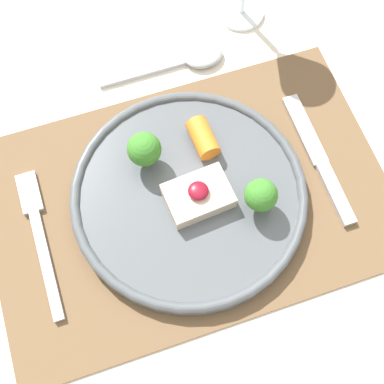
{
  "coord_description": "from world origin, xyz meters",
  "views": [
    {
      "loc": [
        -0.07,
        -0.23,
        1.35
      ],
      "look_at": [
        0.0,
        -0.0,
        0.78
      ],
      "focal_mm": 50.0,
      "sensor_mm": 36.0,
      "label": 1
    }
  ],
  "objects_px": {
    "fork": "(39,232)",
    "spoon": "(192,58)",
    "dinner_plate": "(193,193)",
    "knife": "(323,166)"
  },
  "relations": [
    {
      "from": "dinner_plate",
      "to": "knife",
      "type": "distance_m",
      "value": 0.16
    },
    {
      "from": "fork",
      "to": "knife",
      "type": "distance_m",
      "value": 0.35
    },
    {
      "from": "spoon",
      "to": "fork",
      "type": "bearing_deg",
      "value": -147.92
    },
    {
      "from": "fork",
      "to": "spoon",
      "type": "xyz_separation_m",
      "value": [
        0.25,
        0.18,
        0.0
      ]
    },
    {
      "from": "fork",
      "to": "spoon",
      "type": "distance_m",
      "value": 0.3
    },
    {
      "from": "fork",
      "to": "spoon",
      "type": "bearing_deg",
      "value": 33.06
    },
    {
      "from": "dinner_plate",
      "to": "spoon",
      "type": "xyz_separation_m",
      "value": [
        0.06,
        0.19,
        -0.01
      ]
    },
    {
      "from": "dinner_plate",
      "to": "fork",
      "type": "height_order",
      "value": "dinner_plate"
    },
    {
      "from": "dinner_plate",
      "to": "knife",
      "type": "bearing_deg",
      "value": -4.56
    },
    {
      "from": "fork",
      "to": "spoon",
      "type": "height_order",
      "value": "spoon"
    }
  ]
}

